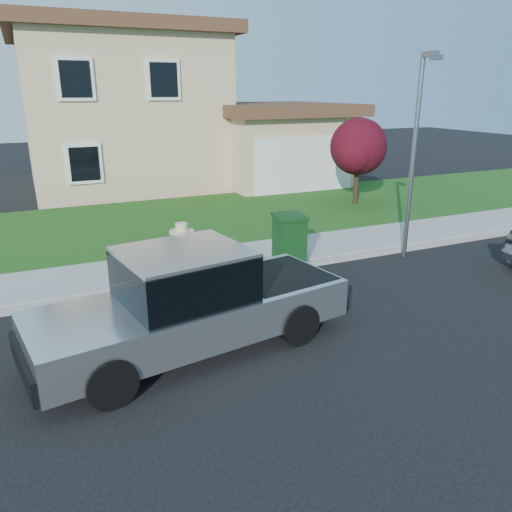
{
  "coord_description": "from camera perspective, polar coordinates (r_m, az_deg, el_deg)",
  "views": [
    {
      "loc": [
        -4.12,
        -7.38,
        4.24
      ],
      "look_at": [
        -0.36,
        0.91,
        1.2
      ],
      "focal_mm": 35.0,
      "sensor_mm": 36.0,
      "label": 1
    }
  ],
  "objects": [
    {
      "name": "woman",
      "position": [
        9.61,
        -8.26,
        -2.07
      ],
      "size": [
        0.68,
        0.49,
        1.91
      ],
      "rotation": [
        0.0,
        0.0,
        3.27
      ],
      "color": "tan",
      "rests_on": "ground"
    },
    {
      "name": "pickup_truck",
      "position": [
        8.47,
        -7.39,
        -5.38
      ],
      "size": [
        5.69,
        2.68,
        1.8
      ],
      "rotation": [
        0.0,
        0.0,
        0.16
      ],
      "color": "black",
      "rests_on": "ground"
    },
    {
      "name": "curb",
      "position": [
        12.22,
        1.93,
        -1.54
      ],
      "size": [
        40.0,
        0.2,
        0.12
      ],
      "primitive_type": "cube",
      "color": "gray",
      "rests_on": "ground"
    },
    {
      "name": "ornamental_tree",
      "position": [
        19.34,
        11.67,
        11.86
      ],
      "size": [
        2.32,
        2.09,
        3.19
      ],
      "color": "black",
      "rests_on": "lawn"
    },
    {
      "name": "trash_bin",
      "position": [
        12.42,
        3.83,
        2.11
      ],
      "size": [
        0.84,
        0.93,
        1.19
      ],
      "rotation": [
        0.0,
        0.0,
        -0.14
      ],
      "color": "#0E3612",
      "rests_on": "sidewalk"
    },
    {
      "name": "house",
      "position": [
        24.4,
        -11.97,
        15.58
      ],
      "size": [
        14.0,
        11.3,
        6.85
      ],
      "color": "tan",
      "rests_on": "ground"
    },
    {
      "name": "street_lamp",
      "position": [
        13.31,
        17.78,
        11.84
      ],
      "size": [
        0.27,
        0.67,
        5.09
      ],
      "rotation": [
        0.0,
        0.0,
        -0.13
      ],
      "color": "slate",
      "rests_on": "ground"
    },
    {
      "name": "sidewalk",
      "position": [
        13.16,
        -0.19,
        0.01
      ],
      "size": [
        40.0,
        2.0,
        0.15
      ],
      "primitive_type": "cube",
      "color": "gray",
      "rests_on": "ground"
    },
    {
      "name": "ground",
      "position": [
        9.46,
        4.28,
        -8.23
      ],
      "size": [
        80.0,
        80.0,
        0.0
      ],
      "primitive_type": "plane",
      "color": "black",
      "rests_on": "ground"
    },
    {
      "name": "lawn",
      "position": [
        17.21,
        -6.37,
        4.26
      ],
      "size": [
        40.0,
        7.0,
        0.1
      ],
      "primitive_type": "cube",
      "color": "#144814",
      "rests_on": "ground"
    }
  ]
}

